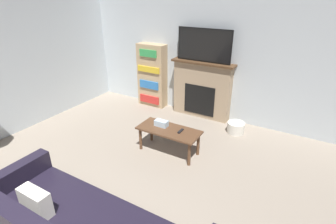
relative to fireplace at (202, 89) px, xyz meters
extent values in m
cube|color=silver|center=(0.15, 0.14, 0.75)|extent=(6.79, 0.06, 2.70)
cube|color=silver|center=(-2.78, -2.12, 0.75)|extent=(0.06, 5.47, 2.70)
cube|color=tan|center=(0.00, 0.00, -0.02)|extent=(1.22, 0.22, 1.15)
cube|color=black|center=(0.00, -0.11, -0.20)|extent=(0.67, 0.01, 0.63)
cube|color=#4C331E|center=(0.00, -0.02, 0.57)|extent=(1.32, 0.28, 0.04)
cube|color=black|center=(0.00, -0.02, 0.92)|extent=(1.12, 0.03, 0.65)
cube|color=black|center=(0.00, -0.03, 0.92)|extent=(1.08, 0.01, 0.61)
cube|color=black|center=(-0.78, -3.67, -0.28)|extent=(0.16, 0.97, 0.65)
cube|color=silver|center=(-0.17, -3.77, -0.04)|extent=(0.36, 0.14, 0.28)
cube|color=brown|center=(0.11, -1.58, -0.19)|extent=(1.04, 0.46, 0.03)
cylinder|color=brown|center=(-0.35, -1.74, -0.40)|extent=(0.05, 0.05, 0.40)
cylinder|color=brown|center=(0.57, -1.74, -0.40)|extent=(0.05, 0.05, 0.40)
cylinder|color=brown|center=(-0.35, -1.41, -0.40)|extent=(0.05, 0.05, 0.40)
cylinder|color=brown|center=(0.57, -1.41, -0.40)|extent=(0.05, 0.05, 0.40)
cube|color=silver|center=(-0.05, -1.54, -0.12)|extent=(0.22, 0.12, 0.10)
cube|color=black|center=(0.32, -1.55, -0.16)|extent=(0.04, 0.15, 0.02)
cube|color=tan|center=(-1.23, -0.02, 0.11)|extent=(0.66, 0.26, 1.43)
cube|color=red|center=(-1.23, -0.16, -0.42)|extent=(0.51, 0.03, 0.18)
cube|color=#2D70B7|center=(-1.23, -0.16, -0.06)|extent=(0.49, 0.03, 0.18)
cube|color=gold|center=(-1.23, -0.16, 0.29)|extent=(0.56, 0.03, 0.13)
cube|color=green|center=(-1.23, -0.16, 0.65)|extent=(0.42, 0.03, 0.15)
cylinder|color=silver|center=(0.89, -0.36, -0.50)|extent=(0.33, 0.33, 0.21)
camera|label=1|loc=(1.99, -4.82, 1.90)|focal=28.00mm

